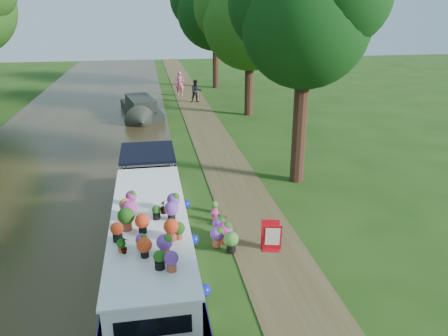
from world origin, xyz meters
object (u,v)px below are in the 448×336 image
(plant_boat, at_px, (152,253))
(pedestrian_dark, at_px, (196,91))
(second_boat, at_px, (141,109))
(sandwich_board, at_px, (271,237))
(pedestrian_pink, at_px, (180,84))

(plant_boat, xyz_separation_m, pedestrian_dark, (3.73, 22.85, 0.02))
(second_boat, relative_size, sandwich_board, 7.79)
(second_boat, distance_m, pedestrian_dark, 5.62)
(plant_boat, xyz_separation_m, second_boat, (-0.38, 19.04, -0.34))
(pedestrian_pink, bearing_deg, second_boat, -103.23)
(second_boat, xyz_separation_m, sandwich_board, (3.86, -18.05, -0.09))
(sandwich_board, bearing_deg, second_boat, 113.98)
(second_boat, xyz_separation_m, pedestrian_pink, (3.13, 6.72, 0.48))
(sandwich_board, distance_m, pedestrian_dark, 21.87)
(pedestrian_dark, bearing_deg, pedestrian_pink, 104.52)
(sandwich_board, xyz_separation_m, pedestrian_dark, (0.24, 21.86, 0.45))
(second_boat, height_order, sandwich_board, second_boat)
(second_boat, relative_size, pedestrian_pink, 3.52)
(pedestrian_pink, bearing_deg, pedestrian_dark, -59.59)
(plant_boat, distance_m, pedestrian_dark, 23.16)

